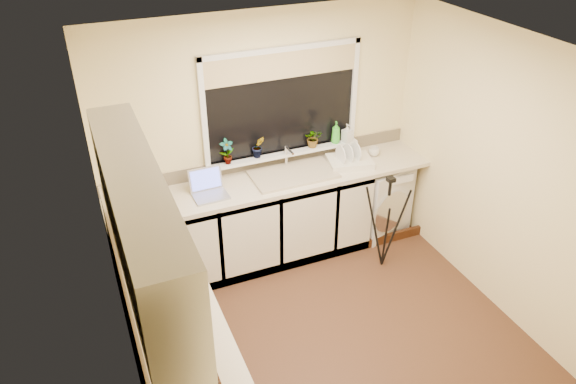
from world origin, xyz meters
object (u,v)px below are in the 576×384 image
Objects in this scene: plant_a at (227,152)px; soap_bottle_clear at (347,133)px; laptop at (208,188)px; kettle at (163,236)px; plant_b at (258,147)px; washing_machine at (376,196)px; cup_left at (193,345)px; microwave at (144,223)px; plant_d at (313,138)px; tripod at (386,223)px; steel_jar at (173,315)px; dish_rack at (350,162)px; soap_bottle_green at (336,132)px; cup_back at (374,152)px.

plant_a is 1.34× the size of soap_bottle_clear.
laptop is 0.86m from kettle.
laptop is 0.66m from plant_b.
soap_bottle_clear is (-0.31, 0.17, 0.74)m from washing_machine.
plant_b is (0.58, 0.24, 0.20)m from laptop.
plant_b is 2.20× the size of cup_left.
microwave is 2.31m from soap_bottle_clear.
washing_machine is 4.15× the size of plant_d.
microwave is (-0.66, -0.48, 0.09)m from laptop.
tripod is 5.33× the size of soap_bottle_clear.
plant_d reaches higher than washing_machine.
microwave is 2.09× the size of plant_a.
steel_jar is at bearing -125.69° from plant_b.
plant_a reaches higher than tripod.
dish_rack is 1.88× the size of soap_bottle_green.
plant_a is at bearing -179.51° from soap_bottle_green.
cup_left is at bearing -120.29° from plant_b.
plant_a reaches higher than soap_bottle_green.
soap_bottle_green reaches higher than washing_machine.
plant_d reaches higher than cup_back.
soap_bottle_clear reaches higher than washing_machine.
microwave is at bearing 90.00° from steel_jar.
tripod is 1.69m from plant_a.
steel_jar is 2.15m from plant_b.
soap_bottle_clear is at bearing -9.16° from soap_bottle_green.
plant_a reaches higher than laptop.
steel_jar is 0.19× the size of microwave.
plant_d is at bearing 27.52° from kettle.
soap_bottle_green is 2.30× the size of cup_left.
plant_b reaches higher than cup_left.
steel_jar is (-0.66, -1.49, -0.01)m from laptop.
washing_machine is 4.25× the size of soap_bottle_clear.
tripod is 1.91× the size of microwave.
washing_machine is 2.65m from microwave.
kettle is at bearing -141.62° from plant_b.
dish_rack is 2.60m from steel_jar.
cup_back is at bearing 136.00° from washing_machine.
cup_back reaches higher than washing_machine.
soap_bottle_clear reaches higher than tripod.
soap_bottle_clear is (2.21, 0.69, 0.10)m from microwave.
tripod is 9.90× the size of steel_jar.
cup_left is (-2.15, -2.01, -0.20)m from soap_bottle_clear.
laptop is 3.10× the size of steel_jar.
steel_jar is 0.31m from cup_left.
laptop is 0.41m from plant_a.
plant_b is 1.24m from cup_back.
dish_rack is 0.33m from cup_back.
plant_d reaches higher than soap_bottle_clear.
plant_d is at bearing -55.73° from microwave.
kettle is 2.17× the size of cup_left.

